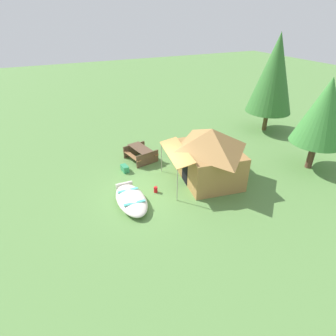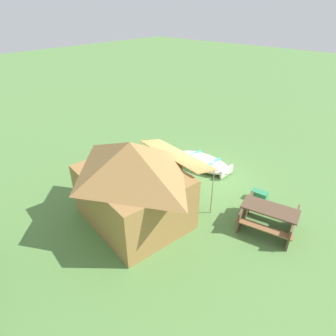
% 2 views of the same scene
% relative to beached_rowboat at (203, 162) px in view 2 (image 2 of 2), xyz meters
% --- Properties ---
extents(ground_plane, '(80.00, 80.00, 0.00)m').
position_rel_beached_rowboat_xyz_m(ground_plane, '(-0.53, 1.27, -0.23)').
color(ground_plane, '#598743').
extents(beached_rowboat, '(2.70, 1.38, 0.45)m').
position_rel_beached_rowboat_xyz_m(beached_rowboat, '(0.00, 0.00, 0.00)').
color(beached_rowboat, silver).
rests_on(beached_rowboat, ground_plane).
extents(canvas_cabin_tent, '(3.95, 4.09, 2.79)m').
position_rel_beached_rowboat_xyz_m(canvas_cabin_tent, '(-0.36, 4.33, 1.21)').
color(canvas_cabin_tent, '#A27540').
rests_on(canvas_cabin_tent, ground_plane).
extents(picnic_table, '(1.93, 1.75, 0.79)m').
position_rel_beached_rowboat_xyz_m(picnic_table, '(-3.83, 1.87, 0.25)').
color(picnic_table, brown).
rests_on(picnic_table, ground_plane).
extents(cooler_box, '(0.58, 0.35, 0.35)m').
position_rel_beached_rowboat_xyz_m(cooler_box, '(-2.93, 0.61, -0.06)').
color(cooler_box, '#2F8B58').
rests_on(cooler_box, ground_plane).
extents(fuel_can, '(0.21, 0.21, 0.29)m').
position_rel_beached_rowboat_xyz_m(fuel_can, '(-0.36, 1.36, -0.09)').
color(fuel_can, red).
rests_on(fuel_can, ground_plane).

